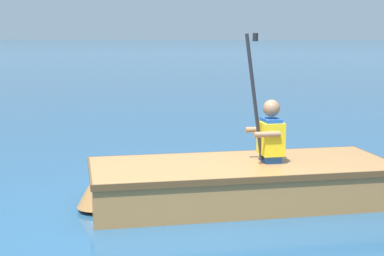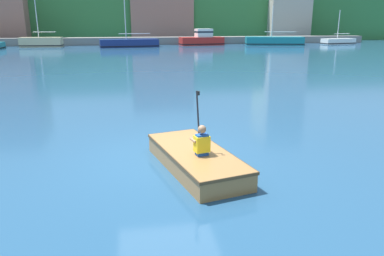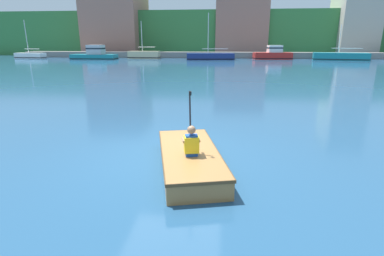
{
  "view_description": "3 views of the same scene",
  "coord_description": "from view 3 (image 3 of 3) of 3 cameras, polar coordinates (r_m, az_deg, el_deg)",
  "views": [
    {
      "loc": [
        -5.23,
        -0.46,
        1.69
      ],
      "look_at": [
        0.53,
        -0.21,
        0.76
      ],
      "focal_mm": 55.0,
      "sensor_mm": 36.0,
      "label": 1
    },
    {
      "loc": [
        -0.76,
        -8.01,
        3.05
      ],
      "look_at": [
        0.53,
        -0.21,
        0.76
      ],
      "focal_mm": 35.0,
      "sensor_mm": 36.0,
      "label": 2
    },
    {
      "loc": [
        1.2,
        -6.64,
        2.66
      ],
      "look_at": [
        0.53,
        -0.21,
        0.76
      ],
      "focal_mm": 28.0,
      "sensor_mm": 36.0,
      "label": 3
    }
  ],
  "objects": [
    {
      "name": "ground_plane",
      "position": [
        7.25,
        -4.04,
        -5.18
      ],
      "size": [
        300.0,
        300.0,
        0.0
      ],
      "primitive_type": "plane",
      "color": "navy"
    },
    {
      "name": "shoreline_ridge",
      "position": [
        63.72,
        5.07,
        17.35
      ],
      "size": [
        120.0,
        20.0,
        7.65
      ],
      "color": "#387A3D",
      "rests_on": "ground"
    },
    {
      "name": "waterfront_warehouse_left",
      "position": [
        59.92,
        -14.27,
        20.25
      ],
      "size": [
        9.98,
        10.88,
        14.4
      ],
      "color": "#9E6B5B",
      "rests_on": "ground"
    },
    {
      "name": "waterfront_office_block_center",
      "position": [
        57.8,
        9.27,
        18.49
      ],
      "size": [
        9.16,
        9.36,
        10.0
      ],
      "color": "#9E6B5B",
      "rests_on": "ground"
    },
    {
      "name": "waterfront_apartment_right",
      "position": [
        59.71,
        28.87,
        19.8
      ],
      "size": [
        6.34,
        7.79,
        16.38
      ],
      "color": "#B2A899",
      "rests_on": "ground"
    },
    {
      "name": "marina_dock",
      "position": [
        48.39,
        4.62,
        13.7
      ],
      "size": [
        62.09,
        2.4,
        0.9
      ],
      "color": "slate",
      "rests_on": "ground"
    },
    {
      "name": "moored_boat_dock_west_end",
      "position": [
        46.95,
        -9.12,
        13.57
      ],
      "size": [
        4.76,
        1.89,
        5.38
      ],
      "color": "#CCB789",
      "rests_on": "ground"
    },
    {
      "name": "moored_boat_dock_west_inner",
      "position": [
        43.51,
        3.49,
        13.41
      ],
      "size": [
        6.86,
        2.99,
        6.25
      ],
      "color": "navy",
      "rests_on": "ground"
    },
    {
      "name": "moored_boat_dock_center_near",
      "position": [
        47.0,
        26.4,
        12.06
      ],
      "size": [
        7.39,
        3.66,
        4.7
      ],
      "color": "#197A84",
      "rests_on": "ground"
    },
    {
      "name": "moored_boat_dock_center_far",
      "position": [
        46.96,
        -18.03,
        13.18
      ],
      "size": [
        6.5,
        2.34,
        2.02
      ],
      "color": "#197A84",
      "rests_on": "ground"
    },
    {
      "name": "moored_boat_dock_east_inner",
      "position": [
        53.52,
        -28.43,
        12.03
      ],
      "size": [
        4.96,
        2.19,
        5.59
      ],
      "color": "white",
      "rests_on": "ground"
    },
    {
      "name": "moored_boat_outer_slip_west",
      "position": [
        46.21,
        15.16,
        13.4
      ],
      "size": [
        5.65,
        2.61,
        1.98
      ],
      "color": "red",
      "rests_on": "ground"
    },
    {
      "name": "rowboat_foreground",
      "position": [
        6.48,
        -0.52,
        -5.59
      ],
      "size": [
        1.88,
        3.25,
        0.41
      ],
      "color": "#A3703D",
      "rests_on": "ground"
    },
    {
      "name": "person_paddler",
      "position": [
        6.01,
        -0.12,
        -2.67
      ],
      "size": [
        0.41,
        0.42,
        1.28
      ],
      "color": "#1E4CA5",
      "rests_on": "rowboat_foreground"
    }
  ]
}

